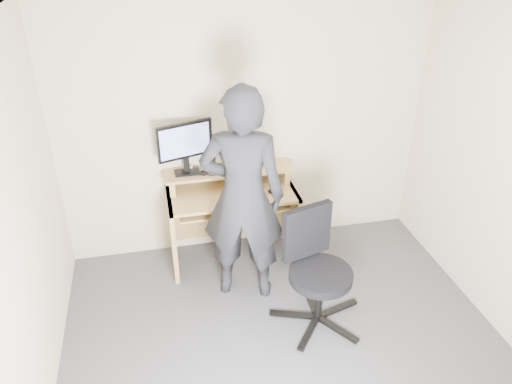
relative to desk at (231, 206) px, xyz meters
name	(u,v)px	position (x,y,z in m)	size (l,w,h in m)	color
ground	(293,365)	(0.20, -1.53, -0.55)	(3.50, 3.50, 0.00)	#4D4D51
back_wall	(246,128)	(0.20, 0.22, 0.70)	(3.50, 0.02, 2.50)	beige
ceiling	(311,28)	(0.20, -1.53, 1.95)	(3.50, 3.50, 0.02)	white
desk	(231,206)	(0.00, 0.00, 0.00)	(1.20, 0.60, 0.91)	tan
monitor	(185,144)	(-0.39, 0.08, 0.66)	(0.51, 0.19, 0.50)	black
external_drive	(211,161)	(-0.16, 0.09, 0.46)	(0.07, 0.13, 0.20)	black
travel_mug	(246,158)	(0.18, 0.10, 0.45)	(0.08, 0.08, 0.18)	#B2B2B7
smartphone	(250,169)	(0.20, 0.02, 0.37)	(0.07, 0.13, 0.01)	black
charger	(203,173)	(-0.25, 0.01, 0.38)	(0.04, 0.04, 0.04)	black
headphones	(199,167)	(-0.27, 0.16, 0.37)	(0.16, 0.16, 0.02)	silver
keyboard	(237,204)	(0.03, -0.17, 0.12)	(0.46, 0.18, 0.03)	black
mouse	(273,191)	(0.37, -0.18, 0.22)	(0.10, 0.06, 0.04)	black
office_chair	(316,265)	(0.51, -1.04, -0.01)	(0.78, 0.75, 0.98)	black
person	(243,197)	(0.01, -0.57, 0.42)	(0.71, 0.46, 1.94)	black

